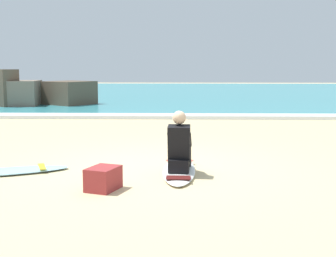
{
  "coord_description": "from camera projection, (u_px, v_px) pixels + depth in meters",
  "views": [
    {
      "loc": [
        0.44,
        -7.6,
        1.71
      ],
      "look_at": [
        0.21,
        0.88,
        0.55
      ],
      "focal_mm": 49.07,
      "sensor_mm": 36.0,
      "label": 1
    }
  ],
  "objects": [
    {
      "name": "ground_plane",
      "position": [
        154.0,
        168.0,
        7.77
      ],
      "size": [
        80.0,
        80.0,
        0.0
      ],
      "primitive_type": "plane",
      "color": "#CCB584"
    },
    {
      "name": "sea",
      "position": [
        173.0,
        93.0,
        28.79
      ],
      "size": [
        80.0,
        28.0,
        0.1
      ],
      "primitive_type": "cube",
      "color": "teal",
      "rests_on": "ground"
    },
    {
      "name": "breaking_foam",
      "position": [
        167.0,
        116.0,
        15.22
      ],
      "size": [
        80.0,
        0.9,
        0.11
      ],
      "primitive_type": "cube",
      "color": "white",
      "rests_on": "ground"
    },
    {
      "name": "surfboard_main",
      "position": [
        179.0,
        170.0,
        7.43
      ],
      "size": [
        0.55,
        2.07,
        0.08
      ],
      "color": "white",
      "rests_on": "ground"
    },
    {
      "name": "surfer_seated",
      "position": [
        179.0,
        148.0,
        7.21
      ],
      "size": [
        0.4,
        0.72,
        0.95
      ],
      "color": "black",
      "rests_on": "surfboard_main"
    },
    {
      "name": "surfboard_spare_near",
      "position": [
        7.0,
        171.0,
        7.34
      ],
      "size": [
        1.99,
        1.19,
        0.08
      ],
      "color": "#9ED1E5",
      "rests_on": "ground"
    },
    {
      "name": "rock_outcrop_distant",
      "position": [
        39.0,
        93.0,
        19.07
      ],
      "size": [
        4.43,
        2.76,
        1.58
      ],
      "color": "#756656",
      "rests_on": "ground"
    },
    {
      "name": "beach_bag",
      "position": [
        103.0,
        179.0,
        6.35
      ],
      "size": [
        0.5,
        0.57,
        0.32
      ],
      "primitive_type": "cube",
      "rotation": [
        0.0,
        0.0,
        -0.35
      ],
      "color": "maroon",
      "rests_on": "ground"
    }
  ]
}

